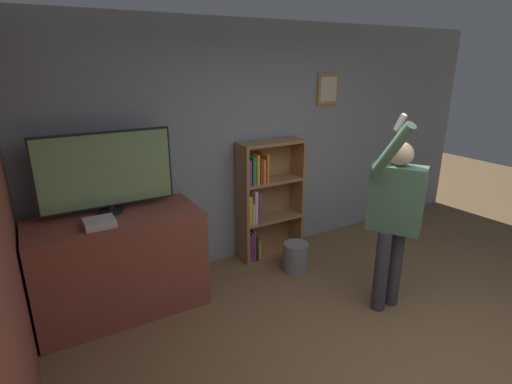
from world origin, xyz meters
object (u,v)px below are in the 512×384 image
Objects in this scene: bookshelf at (264,200)px; person at (395,212)px; game_console at (100,223)px; television at (107,172)px; waste_bin at (296,257)px.

person reaches higher than bookshelf.
game_console is 0.13× the size of person.
waste_bin is (1.84, -0.37, -1.17)m from television.
person reaches higher than television.
television is 2.21m from waste_bin.
person is (2.19, -1.37, -0.35)m from television.
television is 4.74× the size of game_console.
waste_bin is (2.00, -0.08, -0.81)m from game_console.
television is at bearing -175.07° from bookshelf.
television reaches higher than game_console.
game_console is at bearing 177.57° from waste_bin.
person reaches higher than waste_bin.
bookshelf is at bearing 101.32° from waste_bin.
person is (2.34, -1.09, 0.00)m from game_console.
waste_bin is (0.10, -0.52, -0.55)m from bookshelf.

